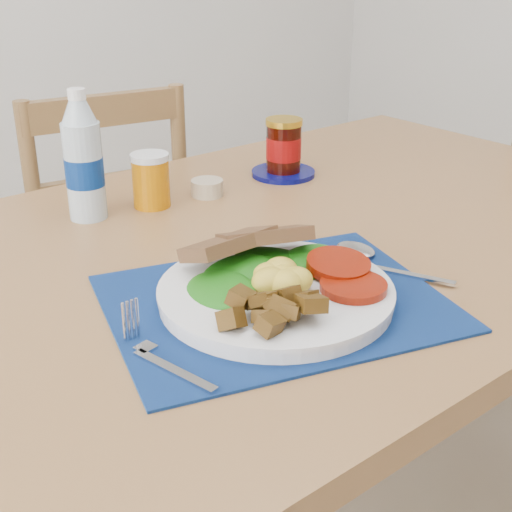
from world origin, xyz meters
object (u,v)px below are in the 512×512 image
at_px(water_bottle, 84,163).
at_px(jam_on_saucer, 284,151).
at_px(juice_glass, 151,182).
at_px(breakfast_plate, 274,289).
at_px(chair_far, 101,223).

distance_m(water_bottle, jam_on_saucer, 0.41).
relative_size(water_bottle, juice_glass, 2.43).
xyz_separation_m(breakfast_plate, juice_glass, (0.07, 0.42, 0.02)).
xyz_separation_m(water_bottle, jam_on_saucer, (0.40, -0.03, -0.05)).
relative_size(breakfast_plate, water_bottle, 1.38).
relative_size(chair_far, breakfast_plate, 3.57).
distance_m(chair_far, jam_on_saucer, 0.56).
height_order(water_bottle, jam_on_saucer, water_bottle).
relative_size(chair_far, juice_glass, 12.01).
relative_size(chair_far, jam_on_saucer, 8.54).
relative_size(water_bottle, jam_on_saucer, 1.73).
bearing_deg(juice_glass, chair_far, 75.35).
distance_m(breakfast_plate, juice_glass, 0.42).
bearing_deg(juice_glass, water_bottle, 169.67).
xyz_separation_m(chair_far, water_bottle, (-0.23, -0.43, 0.30)).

